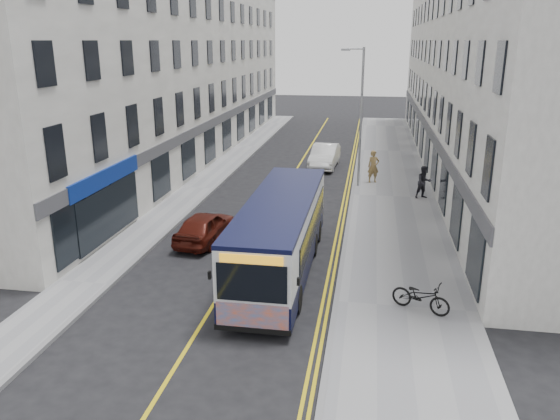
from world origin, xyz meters
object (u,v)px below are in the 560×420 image
(city_bus, at_px, (281,233))
(pedestrian_near, at_px, (373,166))
(car_maroon, at_px, (205,227))
(bicycle, at_px, (421,296))
(streetlamp, at_px, (360,113))
(pedestrian_far, at_px, (424,182))
(car_white, at_px, (325,156))

(city_bus, distance_m, pedestrian_near, 14.38)
(pedestrian_near, xyz_separation_m, car_maroon, (-7.10, -11.23, -0.42))
(bicycle, bearing_deg, car_maroon, 83.88)
(streetlamp, relative_size, pedestrian_far, 4.50)
(pedestrian_near, height_order, car_maroon, pedestrian_near)
(pedestrian_near, relative_size, car_maroon, 0.49)
(streetlamp, bearing_deg, city_bus, -100.49)
(bicycle, xyz_separation_m, pedestrian_far, (1.15, 13.34, 0.39))
(streetlamp, xyz_separation_m, bicycle, (2.50, -15.45, -3.76))
(pedestrian_far, bearing_deg, bicycle, -119.48)
(streetlamp, height_order, pedestrian_far, streetlamp)
(car_white, bearing_deg, streetlamp, -61.99)
(pedestrian_near, height_order, pedestrian_far, pedestrian_near)
(city_bus, xyz_separation_m, pedestrian_near, (3.33, 13.98, -0.49))
(pedestrian_near, bearing_deg, bicycle, -101.80)
(city_bus, bearing_deg, bicycle, -26.70)
(streetlamp, bearing_deg, pedestrian_near, 46.99)
(bicycle, relative_size, pedestrian_far, 1.07)
(streetlamp, distance_m, pedestrian_near, 3.56)
(streetlamp, height_order, car_maroon, streetlamp)
(city_bus, bearing_deg, car_maroon, 143.88)
(car_white, bearing_deg, pedestrian_far, -47.06)
(streetlamp, bearing_deg, bicycle, -80.81)
(pedestrian_far, xyz_separation_m, car_maroon, (-9.81, -8.12, -0.34))
(pedestrian_near, height_order, car_white, pedestrian_near)
(streetlamp, distance_m, city_bus, 13.49)
(city_bus, distance_m, pedestrian_far, 12.45)
(pedestrian_far, distance_m, car_maroon, 12.75)
(pedestrian_far, distance_m, car_white, 9.39)
(streetlamp, height_order, pedestrian_near, streetlamp)
(city_bus, height_order, pedestrian_far, city_bus)
(bicycle, bearing_deg, pedestrian_far, 20.00)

